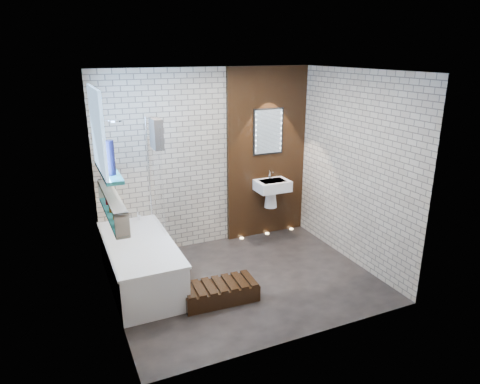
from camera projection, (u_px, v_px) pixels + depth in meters
name	position (u px, v px, depth m)	size (l,w,h in m)	color
ground	(245.00, 280.00, 5.57)	(3.20, 3.20, 0.00)	black
room_shell	(245.00, 184.00, 5.16)	(3.24, 3.20, 2.60)	#A19380
walnut_panel	(267.00, 154.00, 6.63)	(1.30, 0.06, 2.60)	black
clerestory_window	(100.00, 139.00, 4.67)	(0.18, 1.00, 0.94)	#7FADE0
display_niche	(112.00, 206.00, 4.73)	(0.14, 1.30, 0.26)	teal
bathtub	(140.00, 263.00, 5.39)	(0.79, 1.74, 0.70)	white
bath_screen	(155.00, 175.00, 5.60)	(0.01, 0.78, 1.40)	white
towel	(156.00, 134.00, 5.25)	(0.11, 0.28, 0.37)	#292420
shower_head	(116.00, 121.00, 5.26)	(0.18, 0.18, 0.02)	silver
washbasin	(272.00, 189.00, 6.62)	(0.50, 0.36, 0.58)	white
led_mirror	(268.00, 132.00, 6.49)	(0.50, 0.02, 0.70)	black
walnut_step	(220.00, 293.00, 5.10)	(0.88, 0.39, 0.20)	black
niche_bottles	(113.00, 209.00, 4.72)	(0.06, 0.79, 0.15)	#AE641A
sill_vases	(108.00, 160.00, 4.78)	(0.19, 0.44, 0.37)	white
floor_uplights	(267.00, 233.00, 6.98)	(0.96, 0.06, 0.01)	#FFD899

